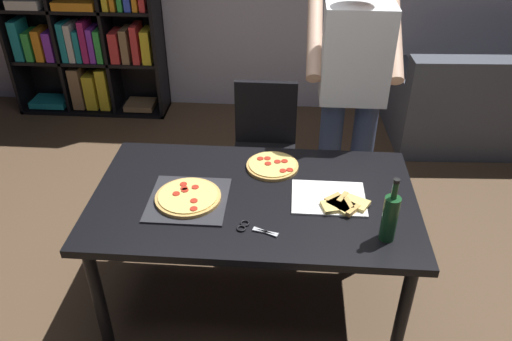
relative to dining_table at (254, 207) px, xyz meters
The scene contains 11 objects.
ground_plane 0.68m from the dining_table, ahead, with size 12.00×12.00×0.00m, color brown.
dining_table is the anchor object (origin of this frame).
chair_far_side 0.97m from the dining_table, 90.00° to the left, with size 0.42×0.42×0.90m.
couch 2.78m from the dining_table, 46.23° to the left, with size 1.74×0.93×0.85m.
bookshelf 2.93m from the dining_table, 125.55° to the left, with size 1.40×0.35×1.95m.
person_serving_pizza 0.95m from the dining_table, 54.63° to the left, with size 0.55×0.54×1.75m.
pepperoni_pizza_on_tray 0.34m from the dining_table, 168.29° to the right, with size 0.38×0.38×0.04m.
pizza_slices_on_towel 0.42m from the dining_table, ahead, with size 0.38×0.29×0.03m.
wine_bottle 0.70m from the dining_table, 24.26° to the right, with size 0.07×0.07×0.32m.
kitchen_scissors 0.27m from the dining_table, 88.40° to the right, with size 0.20×0.11×0.01m.
second_pizza_plain 0.29m from the dining_table, 72.86° to the left, with size 0.28×0.28×0.03m.
Camera 1 is at (0.16, -2.03, 2.24)m, focal length 35.58 mm.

